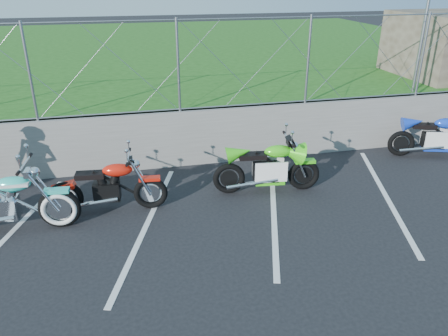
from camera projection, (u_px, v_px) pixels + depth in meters
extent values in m
plane|color=black|center=(152.00, 254.00, 6.99)|extent=(90.00, 90.00, 0.00)
cube|color=slate|center=(137.00, 142.00, 9.84)|extent=(30.00, 0.22, 1.30)
cube|color=#1E5215|center=(125.00, 62.00, 18.73)|extent=(30.00, 20.00, 1.30)
cylinder|color=gray|center=(127.00, 21.00, 8.78)|extent=(28.00, 0.03, 0.03)
cylinder|color=gray|center=(135.00, 112.00, 9.55)|extent=(28.00, 0.03, 0.03)
cylinder|color=gray|center=(423.00, 32.00, 10.84)|extent=(0.08, 0.08, 3.00)
cube|color=silver|center=(4.00, 240.00, 7.37)|extent=(1.49, 4.31, 0.01)
cube|color=silver|center=(148.00, 223.00, 7.88)|extent=(1.49, 4.31, 0.01)
cube|color=silver|center=(274.00, 208.00, 8.38)|extent=(1.49, 4.31, 0.01)
cube|color=silver|center=(385.00, 194.00, 8.89)|extent=(1.49, 4.31, 0.01)
torus|color=black|center=(60.00, 208.00, 7.62)|extent=(0.74, 0.19, 0.73)
cube|color=silver|center=(3.00, 208.00, 7.46)|extent=(0.54, 0.36, 0.38)
ellipsoid|color=#31C6B3|center=(13.00, 184.00, 7.31)|extent=(0.61, 0.32, 0.26)
cube|color=#31C6B3|center=(57.00, 191.00, 7.48)|extent=(0.44, 0.20, 0.07)
cylinder|color=silver|center=(24.00, 164.00, 7.20)|extent=(0.10, 0.80, 0.03)
torus|color=black|center=(66.00, 198.00, 8.08)|extent=(0.65, 0.18, 0.64)
torus|color=black|center=(151.00, 193.00, 8.26)|extent=(0.65, 0.18, 0.64)
cube|color=black|center=(107.00, 191.00, 8.13)|extent=(0.50, 0.34, 0.35)
ellipsoid|color=red|center=(117.00, 170.00, 7.98)|extent=(0.57, 0.31, 0.24)
cube|color=black|center=(90.00, 175.00, 7.96)|extent=(0.54, 0.30, 0.09)
cube|color=red|center=(150.00, 179.00, 8.13)|extent=(0.41, 0.20, 0.06)
cylinder|color=silver|center=(128.00, 157.00, 7.91)|extent=(0.11, 0.74, 0.03)
torus|color=black|center=(229.00, 178.00, 8.83)|extent=(0.67, 0.20, 0.66)
torus|color=black|center=(304.00, 175.00, 8.99)|extent=(0.67, 0.20, 0.66)
cube|color=black|center=(266.00, 172.00, 8.86)|extent=(0.54, 0.37, 0.37)
ellipsoid|color=#42D61A|center=(279.00, 151.00, 8.71)|extent=(0.61, 0.34, 0.25)
cube|color=black|center=(252.00, 156.00, 8.68)|extent=(0.57, 0.33, 0.10)
cube|color=#42D61A|center=(305.00, 161.00, 8.86)|extent=(0.43, 0.21, 0.07)
cylinder|color=silver|center=(289.00, 139.00, 8.62)|extent=(0.13, 0.79, 0.03)
torus|color=black|center=(401.00, 143.00, 10.67)|extent=(0.65, 0.31, 0.65)
cube|color=black|center=(433.00, 140.00, 10.57)|extent=(0.56, 0.44, 0.37)
ellipsoid|color=#143AC4|center=(447.00, 123.00, 10.38)|extent=(0.62, 0.42, 0.25)
cube|color=black|center=(424.00, 126.00, 10.45)|extent=(0.59, 0.41, 0.10)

